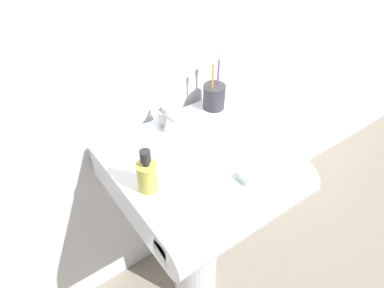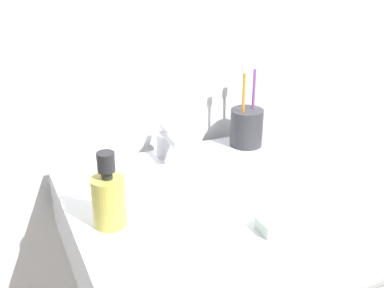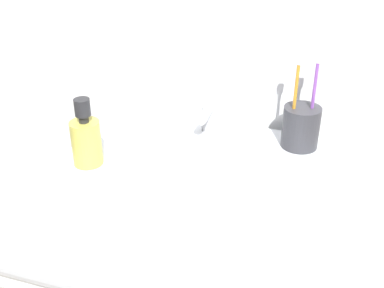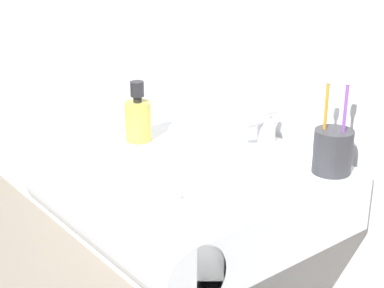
# 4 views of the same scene
# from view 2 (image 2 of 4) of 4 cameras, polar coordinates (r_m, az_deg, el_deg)

# --- Properties ---
(sink_basin) EXTENTS (0.54, 0.54, 0.13)m
(sink_basin) POSITION_cam_2_polar(r_m,az_deg,el_deg) (1.00, 2.23, -10.36)
(sink_basin) COLOR white
(sink_basin) RESTS_ON sink_pedestal
(faucet) EXTENTS (0.04, 0.11, 0.08)m
(faucet) POSITION_cam_2_polar(r_m,az_deg,el_deg) (1.13, -2.84, 0.11)
(faucet) COLOR #B7B7BC
(faucet) RESTS_ON sink_basin
(toothbrush_cup) EXTENTS (0.08, 0.08, 0.21)m
(toothbrush_cup) POSITION_cam_2_polar(r_m,az_deg,el_deg) (1.21, 6.48, 2.07)
(toothbrush_cup) COLOR #38383D
(toothbrush_cup) RESTS_ON sink_basin
(soap_bottle) EXTENTS (0.06, 0.06, 0.15)m
(soap_bottle) POSITION_cam_2_polar(r_m,az_deg,el_deg) (0.88, -9.83, -6.32)
(soap_bottle) COLOR gold
(soap_bottle) RESTS_ON sink_basin
(bar_soap) EXTENTS (0.09, 0.04, 0.02)m
(bar_soap) POSITION_cam_2_polar(r_m,az_deg,el_deg) (0.90, 10.59, -9.19)
(bar_soap) COLOR silver
(bar_soap) RESTS_ON sink_basin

